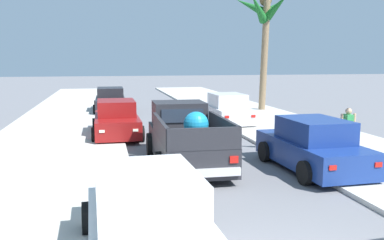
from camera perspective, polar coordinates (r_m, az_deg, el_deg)
sidewalk_left at (r=17.03m, az=-18.08°, el=-2.90°), size 5.25×60.00×0.12m
sidewalk_right at (r=18.82m, az=14.29°, el=-1.72°), size 5.25×60.00×0.12m
curb_left at (r=16.93m, az=-13.96°, el=-2.83°), size 0.16×60.00×0.10m
curb_right at (r=18.32m, az=10.85°, el=-1.91°), size 0.16×60.00×0.10m
pickup_truck at (r=13.07m, az=-0.84°, el=-2.50°), size 2.30×5.25×1.80m
car_left_near at (r=21.20m, az=4.75°, el=1.39°), size 2.05×4.27×1.54m
car_right_near at (r=6.80m, az=-6.21°, el=-13.49°), size 2.13×4.31×1.54m
car_left_mid at (r=12.73m, az=16.04°, el=-3.47°), size 2.12×4.30×1.54m
car_right_mid at (r=26.20m, az=-11.03°, el=2.57°), size 2.05×4.27×1.54m
car_right_far at (r=17.86m, az=-10.22°, el=0.01°), size 2.05×4.27×1.54m
palm_tree_left_mid at (r=26.34m, az=9.84°, el=13.31°), size 3.28×3.36×7.15m
pedestrian at (r=15.32m, az=20.40°, el=-0.97°), size 0.57×0.41×1.59m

